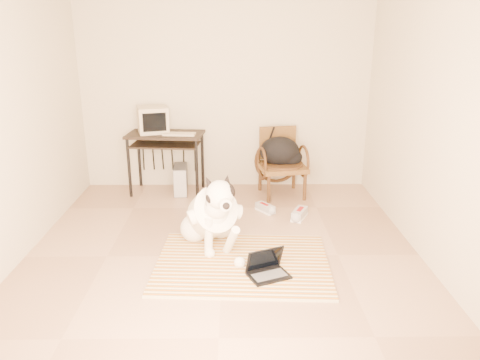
{
  "coord_description": "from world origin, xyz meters",
  "views": [
    {
      "loc": [
        0.12,
        -4.26,
        2.22
      ],
      "look_at": [
        0.18,
        0.2,
        0.74
      ],
      "focal_mm": 35.0,
      "sensor_mm": 36.0,
      "label": 1
    }
  ],
  "objects_px": {
    "laptop": "(267,269)",
    "computer_desk": "(166,142)",
    "dog": "(212,215)",
    "rattan_chair": "(281,162)",
    "pc_tower": "(181,180)",
    "crt_monitor": "(153,120)",
    "backpack": "(281,152)"
  },
  "relations": [
    {
      "from": "computer_desk",
      "to": "pc_tower",
      "type": "distance_m",
      "value": 0.56
    },
    {
      "from": "rattan_chair",
      "to": "backpack",
      "type": "relative_size",
      "value": 1.58
    },
    {
      "from": "crt_monitor",
      "to": "rattan_chair",
      "type": "bearing_deg",
      "value": -5.18
    },
    {
      "from": "dog",
      "to": "rattan_chair",
      "type": "relative_size",
      "value": 1.24
    },
    {
      "from": "pc_tower",
      "to": "computer_desk",
      "type": "bearing_deg",
      "value": 169.1
    },
    {
      "from": "laptop",
      "to": "crt_monitor",
      "type": "distance_m",
      "value": 2.94
    },
    {
      "from": "pc_tower",
      "to": "backpack",
      "type": "relative_size",
      "value": 0.75
    },
    {
      "from": "pc_tower",
      "to": "rattan_chair",
      "type": "distance_m",
      "value": 1.41
    },
    {
      "from": "crt_monitor",
      "to": "backpack",
      "type": "relative_size",
      "value": 0.82
    },
    {
      "from": "laptop",
      "to": "crt_monitor",
      "type": "relative_size",
      "value": 0.92
    },
    {
      "from": "rattan_chair",
      "to": "backpack",
      "type": "height_order",
      "value": "rattan_chair"
    },
    {
      "from": "pc_tower",
      "to": "rattan_chair",
      "type": "bearing_deg",
      "value": -1.97
    },
    {
      "from": "crt_monitor",
      "to": "backpack",
      "type": "xyz_separation_m",
      "value": [
        1.73,
        -0.17,
        -0.41
      ]
    },
    {
      "from": "laptop",
      "to": "crt_monitor",
      "type": "bearing_deg",
      "value": 120.05
    },
    {
      "from": "laptop",
      "to": "computer_desk",
      "type": "xyz_separation_m",
      "value": [
        -1.23,
        2.34,
        0.64
      ]
    },
    {
      "from": "computer_desk",
      "to": "crt_monitor",
      "type": "height_order",
      "value": "crt_monitor"
    },
    {
      "from": "crt_monitor",
      "to": "pc_tower",
      "type": "relative_size",
      "value": 1.1
    },
    {
      "from": "rattan_chair",
      "to": "crt_monitor",
      "type": "bearing_deg",
      "value": 174.82
    },
    {
      "from": "crt_monitor",
      "to": "pc_tower",
      "type": "height_order",
      "value": "crt_monitor"
    },
    {
      "from": "computer_desk",
      "to": "crt_monitor",
      "type": "bearing_deg",
      "value": 156.17
    },
    {
      "from": "crt_monitor",
      "to": "backpack",
      "type": "bearing_deg",
      "value": -5.5
    },
    {
      "from": "computer_desk",
      "to": "pc_tower",
      "type": "xyz_separation_m",
      "value": [
        0.19,
        -0.04,
        -0.53
      ]
    },
    {
      "from": "dog",
      "to": "laptop",
      "type": "xyz_separation_m",
      "value": [
        0.53,
        -0.64,
        -0.27
      ]
    },
    {
      "from": "laptop",
      "to": "computer_desk",
      "type": "bearing_deg",
      "value": 117.72
    },
    {
      "from": "laptop",
      "to": "dog",
      "type": "bearing_deg",
      "value": 129.95
    },
    {
      "from": "backpack",
      "to": "dog",
      "type": "bearing_deg",
      "value": -118.27
    },
    {
      "from": "crt_monitor",
      "to": "backpack",
      "type": "height_order",
      "value": "crt_monitor"
    },
    {
      "from": "dog",
      "to": "crt_monitor",
      "type": "height_order",
      "value": "crt_monitor"
    },
    {
      "from": "dog",
      "to": "computer_desk",
      "type": "distance_m",
      "value": 1.88
    },
    {
      "from": "rattan_chair",
      "to": "laptop",
      "type": "bearing_deg",
      "value": -98.49
    },
    {
      "from": "pc_tower",
      "to": "backpack",
      "type": "xyz_separation_m",
      "value": [
        1.38,
        -0.06,
        0.4
      ]
    },
    {
      "from": "backpack",
      "to": "pc_tower",
      "type": "bearing_deg",
      "value": 177.62
    }
  ]
}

